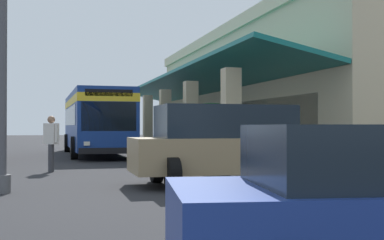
{
  "coord_description": "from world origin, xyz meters",
  "views": [
    {
      "loc": [
        24.35,
        -2.33,
        1.46
      ],
      "look_at": [
        2.59,
        3.58,
        1.72
      ],
      "focal_mm": 47.8,
      "sensor_mm": 36.0,
      "label": 1
    }
  ],
  "objects_px": {
    "parked_suv_tan": "(227,144)",
    "lot_light_pole": "(3,24)",
    "pedestrian": "(51,140)",
    "potted_palm": "(224,147)",
    "transit_bus": "(96,118)"
  },
  "relations": [
    {
      "from": "parked_suv_tan",
      "to": "lot_light_pole",
      "type": "relative_size",
      "value": 0.71
    },
    {
      "from": "parked_suv_tan",
      "to": "pedestrian",
      "type": "bearing_deg",
      "value": -138.24
    },
    {
      "from": "potted_palm",
      "to": "lot_light_pole",
      "type": "bearing_deg",
      "value": -45.84
    },
    {
      "from": "transit_bus",
      "to": "lot_light_pole",
      "type": "distance_m",
      "value": 15.24
    },
    {
      "from": "pedestrian",
      "to": "lot_light_pole",
      "type": "height_order",
      "value": "lot_light_pole"
    },
    {
      "from": "pedestrian",
      "to": "parked_suv_tan",
      "type": "bearing_deg",
      "value": 41.76
    },
    {
      "from": "pedestrian",
      "to": "potted_palm",
      "type": "relative_size",
      "value": 0.73
    },
    {
      "from": "transit_bus",
      "to": "potted_palm",
      "type": "bearing_deg",
      "value": 30.7
    },
    {
      "from": "parked_suv_tan",
      "to": "potted_palm",
      "type": "xyz_separation_m",
      "value": [
        -7.06,
        2.33,
        -0.38
      ]
    },
    {
      "from": "parked_suv_tan",
      "to": "pedestrian",
      "type": "relative_size",
      "value": 2.7
    },
    {
      "from": "potted_palm",
      "to": "lot_light_pole",
      "type": "relative_size",
      "value": 0.36
    },
    {
      "from": "parked_suv_tan",
      "to": "potted_palm",
      "type": "bearing_deg",
      "value": 161.74
    },
    {
      "from": "lot_light_pole",
      "to": "potted_palm",
      "type": "bearing_deg",
      "value": 134.16
    },
    {
      "from": "parked_suv_tan",
      "to": "lot_light_pole",
      "type": "xyz_separation_m",
      "value": [
        0.29,
        -5.24,
        2.66
      ]
    },
    {
      "from": "transit_bus",
      "to": "lot_light_pole",
      "type": "bearing_deg",
      "value": -12.01
    }
  ]
}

